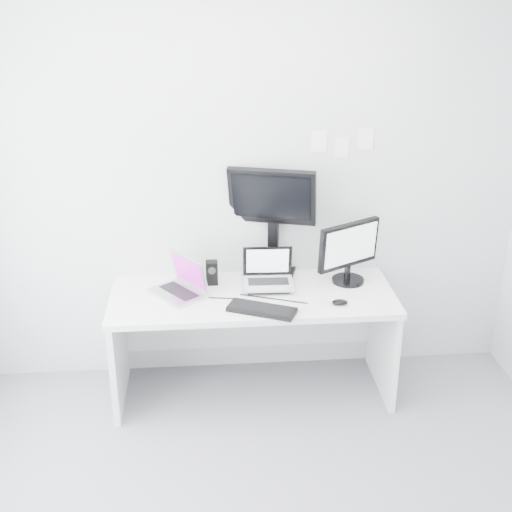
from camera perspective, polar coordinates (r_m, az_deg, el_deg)
back_wall at (r=4.36m, az=-0.67°, el=6.13°), size 3.60×0.00×3.60m
desk at (r=4.44m, az=-0.28°, el=-7.47°), size 1.80×0.70×0.73m
macbook at (r=4.23m, az=-6.75°, el=-1.74°), size 0.41×0.43×0.26m
speaker at (r=4.39m, az=-3.76°, el=-1.41°), size 0.10×0.10×0.15m
dell_laptop at (r=4.28m, az=1.07°, el=-1.19°), size 0.33×0.26×0.26m
rear_monitor at (r=4.40m, az=1.41°, el=3.04°), size 0.60×0.36×0.77m
samsung_monitor at (r=4.39m, az=7.92°, el=0.34°), size 0.51×0.41×0.42m
keyboard at (r=4.05m, az=0.49°, el=-4.56°), size 0.43×0.30×0.03m
mouse at (r=4.16m, az=7.10°, el=-3.91°), size 0.10×0.07×0.03m
wall_note_0 at (r=4.34m, az=5.34°, el=9.63°), size 0.10×0.00×0.14m
wall_note_1 at (r=4.38m, az=7.28°, el=9.13°), size 0.09×0.00×0.13m
wall_note_2 at (r=4.40m, az=9.25°, el=9.75°), size 0.10×0.00×0.14m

